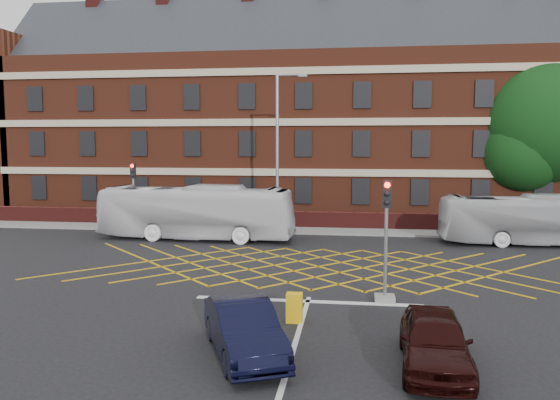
# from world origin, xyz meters

# --- Properties ---
(ground) EXTENTS (120.00, 120.00, 0.00)m
(ground) POSITION_xyz_m (0.00, 0.00, 0.00)
(ground) COLOR black
(ground) RESTS_ON ground
(victorian_building) EXTENTS (51.00, 12.17, 20.40)m
(victorian_building) POSITION_xyz_m (0.25, 22.00, 7.84)
(victorian_building) COLOR #5F2818
(victorian_building) RESTS_ON ground
(boundary_wall) EXTENTS (56.00, 0.50, 1.10)m
(boundary_wall) POSITION_xyz_m (0.00, 13.00, 0.55)
(boundary_wall) COLOR #4D1614
(boundary_wall) RESTS_ON ground
(far_pavement) EXTENTS (60.00, 3.00, 0.12)m
(far_pavement) POSITION_xyz_m (0.00, 12.00, 0.06)
(far_pavement) COLOR slate
(far_pavement) RESTS_ON ground
(box_junction_hatching) EXTENTS (8.22, 8.22, 0.02)m
(box_junction_hatching) POSITION_xyz_m (0.00, 2.00, 0.01)
(box_junction_hatching) COLOR #CC990C
(box_junction_hatching) RESTS_ON ground
(stop_line) EXTENTS (8.00, 0.30, 0.02)m
(stop_line) POSITION_xyz_m (0.00, -3.50, 0.01)
(stop_line) COLOR silver
(stop_line) RESTS_ON ground
(centre_line) EXTENTS (0.15, 14.00, 0.02)m
(centre_line) POSITION_xyz_m (0.00, -10.00, 0.01)
(centre_line) COLOR silver
(centre_line) RESTS_ON ground
(bus_left) EXTENTS (11.39, 3.27, 3.14)m
(bus_left) POSITION_xyz_m (-7.47, 8.10, 1.57)
(bus_left) COLOR white
(bus_left) RESTS_ON ground
(bus_right) EXTENTS (9.96, 2.65, 2.75)m
(bus_right) POSITION_xyz_m (11.26, 8.90, 1.38)
(bus_right) COLOR #BCBCC0
(bus_right) RESTS_ON ground
(car_navy) EXTENTS (3.11, 4.53, 1.42)m
(car_navy) POSITION_xyz_m (-1.24, -8.57, 0.71)
(car_navy) COLOR black
(car_navy) RESTS_ON ground
(car_maroon) EXTENTS (1.88, 4.21, 1.41)m
(car_maroon) POSITION_xyz_m (3.59, -8.72, 0.70)
(car_maroon) COLOR black
(car_maroon) RESTS_ON ground
(deciduous_tree) EXTENTS (8.53, 8.52, 11.10)m
(deciduous_tree) POSITION_xyz_m (14.18, 17.59, 6.26)
(deciduous_tree) COLOR black
(deciduous_tree) RESTS_ON ground
(traffic_light_near) EXTENTS (0.70, 0.70, 4.27)m
(traffic_light_near) POSITION_xyz_m (2.69, -3.08, 1.76)
(traffic_light_near) COLOR slate
(traffic_light_near) RESTS_ON ground
(traffic_light_far) EXTENTS (0.70, 0.70, 4.27)m
(traffic_light_far) POSITION_xyz_m (-12.27, 10.56, 1.76)
(traffic_light_far) COLOR slate
(traffic_light_far) RESTS_ON ground
(street_lamp) EXTENTS (2.25, 1.00, 9.56)m
(street_lamp) POSITION_xyz_m (-2.94, 10.00, 3.34)
(street_lamp) COLOR slate
(street_lamp) RESTS_ON ground
(direction_signs) EXTENTS (1.10, 0.16, 2.20)m
(direction_signs) POSITION_xyz_m (-12.26, 12.00, 1.38)
(direction_signs) COLOR gray
(direction_signs) RESTS_ON ground
(utility_cabinet) EXTENTS (0.49, 0.39, 0.91)m
(utility_cabinet) POSITION_xyz_m (-0.23, -5.75, 0.46)
(utility_cabinet) COLOR #EDB10D
(utility_cabinet) RESTS_ON ground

